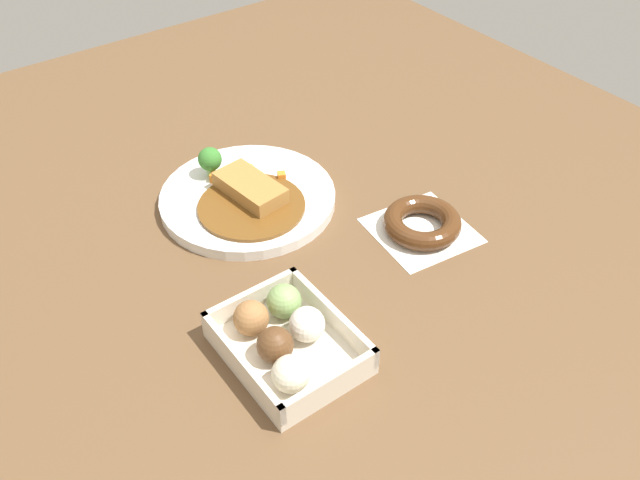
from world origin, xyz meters
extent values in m
plane|color=brown|center=(0.00, 0.00, 0.00)|extent=(1.60, 1.60, 0.00)
cylinder|color=white|center=(-0.13, 0.04, 0.01)|extent=(0.27, 0.27, 0.02)
cylinder|color=brown|center=(-0.10, 0.03, 0.02)|extent=(0.16, 0.16, 0.01)
cube|color=#A87538|center=(-0.12, 0.04, 0.04)|extent=(0.12, 0.07, 0.02)
cylinder|color=white|center=(-0.17, 0.07, 0.02)|extent=(0.06, 0.06, 0.00)
ellipsoid|color=yellow|center=(-0.17, 0.07, 0.03)|extent=(0.03, 0.03, 0.02)
cylinder|color=#8CB766|center=(-0.20, 0.02, 0.03)|extent=(0.01, 0.01, 0.02)
sphere|color=#387A2D|center=(-0.20, 0.02, 0.05)|extent=(0.04, 0.04, 0.04)
cube|color=orange|center=(-0.13, 0.11, 0.02)|extent=(0.02, 0.02, 0.01)
cube|color=orange|center=(-0.19, 0.02, 0.03)|extent=(0.02, 0.02, 0.01)
cube|color=beige|center=(0.16, -0.08, 0.01)|extent=(0.18, 0.14, 0.01)
cube|color=beige|center=(0.08, -0.08, 0.03)|extent=(0.01, 0.14, 0.03)
cube|color=beige|center=(0.24, -0.08, 0.03)|extent=(0.01, 0.14, 0.03)
cube|color=beige|center=(0.16, -0.14, 0.03)|extent=(0.18, 0.01, 0.03)
cube|color=beige|center=(0.16, -0.01, 0.03)|extent=(0.18, 0.01, 0.03)
sphere|color=#9E6B3D|center=(0.11, -0.10, 0.03)|extent=(0.05, 0.05, 0.05)
sphere|color=brown|center=(0.16, -0.10, 0.03)|extent=(0.05, 0.05, 0.05)
sphere|color=#EFE5C6|center=(0.21, -0.11, 0.03)|extent=(0.05, 0.05, 0.05)
sphere|color=#84A860|center=(0.11, -0.05, 0.03)|extent=(0.05, 0.05, 0.05)
sphere|color=silver|center=(0.16, -0.05, 0.03)|extent=(0.05, 0.05, 0.05)
cube|color=white|center=(0.08, 0.22, 0.00)|extent=(0.16, 0.16, 0.00)
torus|color=#4C2B14|center=(0.08, 0.22, 0.02)|extent=(0.12, 0.12, 0.03)
camera|label=1|loc=(0.62, -0.37, 0.66)|focal=38.11mm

